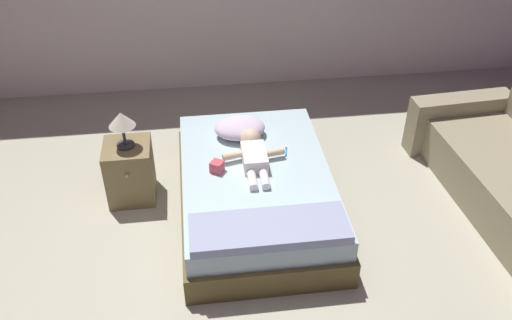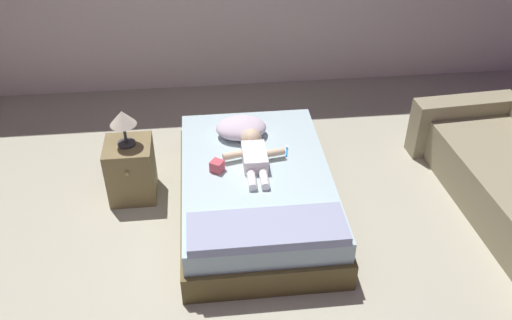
# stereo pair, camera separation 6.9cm
# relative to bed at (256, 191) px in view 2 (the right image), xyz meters

# --- Properties ---
(ground_plane) EXTENTS (8.00, 8.00, 0.00)m
(ground_plane) POSITION_rel_bed_xyz_m (-0.20, -0.82, -0.19)
(ground_plane) COLOR #AFAB93
(bed) EXTENTS (1.16, 1.77, 0.39)m
(bed) POSITION_rel_bed_xyz_m (0.00, 0.00, 0.00)
(bed) COLOR brown
(bed) RESTS_ON ground_plane
(pillow) EXTENTS (0.41, 0.32, 0.15)m
(pillow) POSITION_rel_bed_xyz_m (-0.07, 0.49, 0.28)
(pillow) COLOR silver
(pillow) RESTS_ON bed
(baby) EXTENTS (0.49, 0.64, 0.16)m
(baby) POSITION_rel_bed_xyz_m (-0.00, 0.14, 0.26)
(baby) COLOR white
(baby) RESTS_ON bed
(toothbrush) EXTENTS (0.04, 0.12, 0.02)m
(toothbrush) POSITION_rel_bed_xyz_m (0.27, 0.22, 0.21)
(toothbrush) COLOR #3798E8
(toothbrush) RESTS_ON bed
(nightstand) EXTENTS (0.37, 0.40, 0.49)m
(nightstand) POSITION_rel_bed_xyz_m (-0.97, 0.31, 0.05)
(nightstand) COLOR olive
(nightstand) RESTS_ON ground_plane
(lamp) EXTENTS (0.20, 0.20, 0.30)m
(lamp) POSITION_rel_bed_xyz_m (-0.97, 0.31, 0.52)
(lamp) COLOR #333338
(lamp) RESTS_ON nightstand
(blanket) EXTENTS (1.04, 0.36, 0.07)m
(blanket) POSITION_rel_bed_xyz_m (0.00, -0.68, 0.23)
(blanket) COLOR #939AB9
(blanket) RESTS_ON bed
(toy_block) EXTENTS (0.12, 0.12, 0.09)m
(toy_block) POSITION_rel_bed_xyz_m (-0.29, 0.03, 0.24)
(toy_block) COLOR #CD4753
(toy_block) RESTS_ON bed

